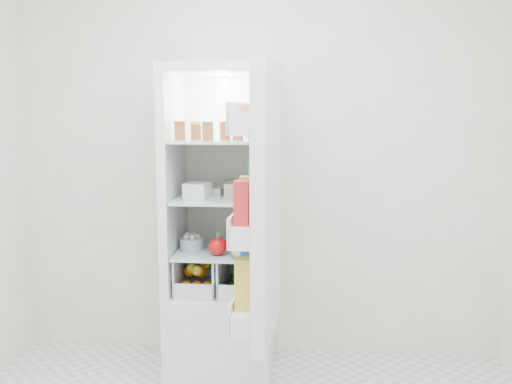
# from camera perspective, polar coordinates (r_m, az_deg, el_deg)

# --- Properties ---
(room_walls) EXTENTS (3.02, 3.02, 2.61)m
(room_walls) POSITION_cam_1_polar(r_m,az_deg,el_deg) (2.04, -3.12, 9.05)
(room_walls) COLOR beige
(room_walls) RESTS_ON ground
(refrigerator) EXTENTS (0.60, 0.60, 1.80)m
(refrigerator) POSITION_cam_1_polar(r_m,az_deg,el_deg) (3.43, -3.36, -6.74)
(refrigerator) COLOR white
(refrigerator) RESTS_ON ground
(shelf_low) EXTENTS (0.49, 0.53, 0.01)m
(shelf_low) POSITION_cam_1_polar(r_m,az_deg,el_deg) (3.35, -3.53, -5.78)
(shelf_low) COLOR silver
(shelf_low) RESTS_ON refrigerator
(shelf_mid) EXTENTS (0.49, 0.53, 0.02)m
(shelf_mid) POSITION_cam_1_polar(r_m,az_deg,el_deg) (3.29, -3.58, -0.55)
(shelf_mid) COLOR silver
(shelf_mid) RESTS_ON refrigerator
(shelf_top) EXTENTS (0.49, 0.53, 0.02)m
(shelf_top) POSITION_cam_1_polar(r_m,az_deg,el_deg) (3.25, -3.64, 5.20)
(shelf_top) COLOR silver
(shelf_top) RESTS_ON refrigerator
(crisper_left) EXTENTS (0.23, 0.46, 0.22)m
(crisper_left) POSITION_cam_1_polar(r_m,az_deg,el_deg) (3.41, -5.57, -7.84)
(crisper_left) COLOR silver
(crisper_left) RESTS_ON refrigerator
(crisper_right) EXTENTS (0.23, 0.46, 0.22)m
(crisper_right) POSITION_cam_1_polar(r_m,az_deg,el_deg) (3.37, -1.43, -7.98)
(crisper_right) COLOR silver
(crisper_right) RESTS_ON refrigerator
(condiment_jars) EXTENTS (0.46, 0.16, 0.08)m
(condiment_jars) POSITION_cam_1_polar(r_m,az_deg,el_deg) (3.14, -3.95, 5.99)
(condiment_jars) COLOR #B21919
(condiment_jars) RESTS_ON shelf_top
(squeeze_bottle) EXTENTS (0.06, 0.06, 0.19)m
(squeeze_bottle) POSITION_cam_1_polar(r_m,az_deg,el_deg) (3.25, -0.67, 7.04)
(squeeze_bottle) COLOR white
(squeeze_bottle) RESTS_ON shelf_top
(tub_white) EXTENTS (0.15, 0.15, 0.08)m
(tub_white) POSITION_cam_1_polar(r_m,az_deg,el_deg) (3.24, -5.88, 0.18)
(tub_white) COLOR white
(tub_white) RESTS_ON shelf_mid
(tub_cream) EXTENTS (0.14, 0.14, 0.08)m
(tub_cream) POSITION_cam_1_polar(r_m,az_deg,el_deg) (3.29, -2.04, 0.28)
(tub_cream) COLOR beige
(tub_cream) RESTS_ON shelf_mid
(tin_red) EXTENTS (0.10, 0.10, 0.05)m
(tin_red) POSITION_cam_1_polar(r_m,az_deg,el_deg) (3.05, -0.96, -0.61)
(tin_red) COLOR red
(tin_red) RESTS_ON shelf_mid
(foil_tray) EXTENTS (0.19, 0.16, 0.04)m
(foil_tray) POSITION_cam_1_polar(r_m,az_deg,el_deg) (3.36, -4.61, 0.13)
(foil_tray) COLOR silver
(foil_tray) RESTS_ON shelf_mid
(tub_green) EXTENTS (0.12, 0.15, 0.07)m
(tub_green) POSITION_cam_1_polar(r_m,az_deg,el_deg) (3.41, -2.32, 0.54)
(tub_green) COLOR #429249
(tub_green) RESTS_ON shelf_mid
(red_cabbage) EXTENTS (0.17, 0.17, 0.17)m
(red_cabbage) POSITION_cam_1_polar(r_m,az_deg,el_deg) (3.27, -1.44, -4.43)
(red_cabbage) COLOR #541C4C
(red_cabbage) RESTS_ON shelf_low
(bell_pepper) EXTENTS (0.10, 0.10, 0.10)m
(bell_pepper) POSITION_cam_1_polar(r_m,az_deg,el_deg) (3.19, -3.85, -5.45)
(bell_pepper) COLOR red
(bell_pepper) RESTS_ON shelf_low
(mushroom_bowl) EXTENTS (0.17, 0.17, 0.07)m
(mushroom_bowl) POSITION_cam_1_polar(r_m,az_deg,el_deg) (3.34, -6.42, -5.15)
(mushroom_bowl) COLOR #8BB6CF
(mushroom_bowl) RESTS_ON shelf_low
(salad_bag) EXTENTS (0.12, 0.12, 0.12)m
(salad_bag) POSITION_cam_1_polar(r_m,az_deg,el_deg) (3.12, -1.49, -5.65)
(salad_bag) COLOR beige
(salad_bag) RESTS_ON shelf_low
(citrus_pile) EXTENTS (0.20, 0.24, 0.16)m
(citrus_pile) POSITION_cam_1_polar(r_m,az_deg,el_deg) (3.36, -5.93, -8.45)
(citrus_pile) COLOR #FF660D
(citrus_pile) RESTS_ON refrigerator
(veg_pile) EXTENTS (0.16, 0.30, 0.10)m
(veg_pile) POSITION_cam_1_polar(r_m,az_deg,el_deg) (3.38, -1.35, -8.75)
(veg_pile) COLOR #27521B
(veg_pile) RESTS_ON refrigerator
(fridge_door) EXTENTS (0.20, 0.60, 1.30)m
(fridge_door) POSITION_cam_1_polar(r_m,az_deg,el_deg) (2.69, 0.54, -1.72)
(fridge_door) COLOR white
(fridge_door) RESTS_ON refrigerator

